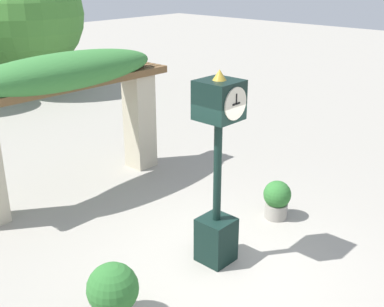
# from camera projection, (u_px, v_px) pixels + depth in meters

# --- Properties ---
(ground_plane) EXTENTS (60.00, 60.00, 0.00)m
(ground_plane) POSITION_uv_depth(u_px,v_px,m) (223.00, 264.00, 7.33)
(ground_plane) COLOR gray
(pedestal_clock) EXTENTS (0.55, 0.60, 2.97)m
(pedestal_clock) POSITION_uv_depth(u_px,v_px,m) (218.00, 171.00, 6.92)
(pedestal_clock) COLOR black
(pedestal_clock) RESTS_ON ground
(pergola) EXTENTS (4.69, 1.12, 2.77)m
(pergola) POSITION_uv_depth(u_px,v_px,m) (66.00, 90.00, 9.02)
(pergola) COLOR #BCB299
(pergola) RESTS_ON ground
(potted_plant_near_left) EXTENTS (0.66, 0.66, 0.82)m
(potted_plant_near_left) POSITION_uv_depth(u_px,v_px,m) (113.00, 291.00, 6.01)
(potted_plant_near_left) COLOR brown
(potted_plant_near_left) RESTS_ON ground
(potted_plant_near_right) EXTENTS (0.49, 0.49, 0.71)m
(potted_plant_near_right) POSITION_uv_depth(u_px,v_px,m) (277.00, 199.00, 8.57)
(potted_plant_near_right) COLOR gray
(potted_plant_near_right) RESTS_ON ground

